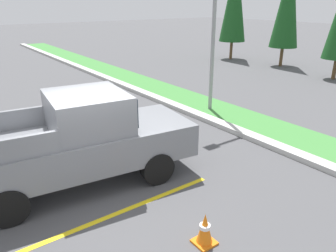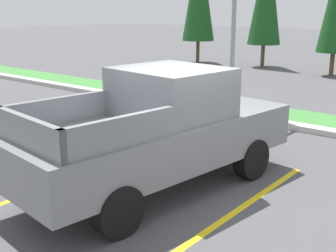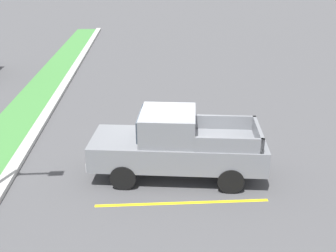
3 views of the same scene
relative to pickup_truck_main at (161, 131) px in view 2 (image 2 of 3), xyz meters
The scene contains 6 objects.
ground_plane 1.18m from the pickup_truck_main, 17.04° to the left, with size 120.00×120.00×0.00m, color #4C4C4F.
parking_line_near 1.87m from the pickup_truck_main, behind, with size 0.12×4.80×0.01m, color yellow.
parking_line_far 1.86m from the pickup_truck_main, ahead, with size 0.12×4.80×0.01m, color yellow.
curb_strip 5.28m from the pickup_truck_main, 84.09° to the left, with size 56.00×0.40×0.15m, color #B2B2AD.
grass_median 6.37m from the pickup_truck_main, 85.12° to the left, with size 56.00×1.80×0.06m, color #42843D.
pickup_truck_main is the anchor object (origin of this frame).
Camera 2 is at (4.12, -5.70, 3.08)m, focal length 46.79 mm.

